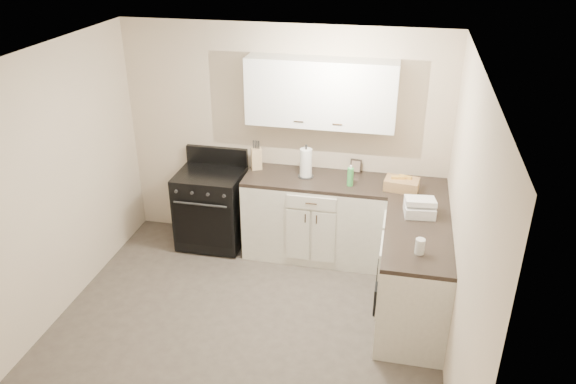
% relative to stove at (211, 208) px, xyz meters
% --- Properties ---
extents(floor, '(3.60, 3.60, 0.00)m').
position_rel_stove_xyz_m(floor, '(0.78, -1.48, -0.46)').
color(floor, '#473F38').
rests_on(floor, ground).
extents(ceiling, '(3.60, 3.60, 0.00)m').
position_rel_stove_xyz_m(ceiling, '(0.78, -1.48, 2.04)').
color(ceiling, white).
rests_on(ceiling, wall_back).
extents(wall_back, '(3.60, 0.00, 3.60)m').
position_rel_stove_xyz_m(wall_back, '(0.78, 0.32, 0.79)').
color(wall_back, beige).
rests_on(wall_back, ground).
extents(wall_right, '(0.00, 3.60, 3.60)m').
position_rel_stove_xyz_m(wall_right, '(2.58, -1.48, 0.79)').
color(wall_right, beige).
rests_on(wall_right, ground).
extents(wall_left, '(0.00, 3.60, 3.60)m').
position_rel_stove_xyz_m(wall_left, '(-1.02, -1.48, 0.79)').
color(wall_left, beige).
rests_on(wall_left, ground).
extents(wall_front, '(3.60, 0.00, 3.60)m').
position_rel_stove_xyz_m(wall_front, '(0.78, -3.28, 0.79)').
color(wall_front, beige).
rests_on(wall_front, ground).
extents(base_cabinets_back, '(1.55, 0.60, 0.90)m').
position_rel_stove_xyz_m(base_cabinets_back, '(1.21, 0.02, -0.01)').
color(base_cabinets_back, silver).
rests_on(base_cabinets_back, floor).
extents(base_cabinets_right, '(0.60, 1.90, 0.90)m').
position_rel_stove_xyz_m(base_cabinets_right, '(2.28, -0.63, -0.01)').
color(base_cabinets_right, silver).
rests_on(base_cabinets_right, floor).
extents(countertop_back, '(1.55, 0.60, 0.04)m').
position_rel_stove_xyz_m(countertop_back, '(1.21, 0.02, 0.46)').
color(countertop_back, black).
rests_on(countertop_back, base_cabinets_back).
extents(countertop_right, '(0.60, 1.90, 0.04)m').
position_rel_stove_xyz_m(countertop_right, '(2.28, -0.63, 0.46)').
color(countertop_right, black).
rests_on(countertop_right, base_cabinets_right).
extents(upper_cabinets, '(1.55, 0.30, 0.70)m').
position_rel_stove_xyz_m(upper_cabinets, '(1.21, 0.18, 1.38)').
color(upper_cabinets, white).
rests_on(upper_cabinets, wall_back).
extents(stove, '(0.72, 0.62, 0.87)m').
position_rel_stove_xyz_m(stove, '(0.00, 0.00, 0.00)').
color(stove, black).
rests_on(stove, floor).
extents(knife_block, '(0.14, 0.13, 0.24)m').
position_rel_stove_xyz_m(knife_block, '(0.51, 0.14, 0.60)').
color(knife_block, '#D6B284').
rests_on(knife_block, countertop_back).
extents(paper_towel, '(0.14, 0.14, 0.32)m').
position_rel_stove_xyz_m(paper_towel, '(1.08, 0.05, 0.64)').
color(paper_towel, white).
rests_on(paper_towel, countertop_back).
extents(soap_bottle, '(0.09, 0.09, 0.20)m').
position_rel_stove_xyz_m(soap_bottle, '(1.58, -0.07, 0.58)').
color(soap_bottle, green).
rests_on(soap_bottle, countertop_back).
extents(picture_frame, '(0.13, 0.05, 0.15)m').
position_rel_stove_xyz_m(picture_frame, '(1.60, 0.27, 0.56)').
color(picture_frame, black).
rests_on(picture_frame, countertop_back).
extents(wicker_basket, '(0.37, 0.27, 0.11)m').
position_rel_stove_xyz_m(wicker_basket, '(2.10, -0.05, 0.54)').
color(wicker_basket, tan).
rests_on(wicker_basket, countertop_right).
extents(countertop_grill, '(0.30, 0.29, 0.10)m').
position_rel_stove_xyz_m(countertop_grill, '(2.28, -0.56, 0.53)').
color(countertop_grill, white).
rests_on(countertop_grill, countertop_right).
extents(glass_jar, '(0.10, 0.10, 0.13)m').
position_rel_stove_xyz_m(glass_jar, '(2.29, -1.26, 0.55)').
color(glass_jar, silver).
rests_on(glass_jar, countertop_right).
extents(oven_mitt_near, '(0.02, 0.15, 0.27)m').
position_rel_stove_xyz_m(oven_mitt_near, '(1.96, -1.30, -0.01)').
color(oven_mitt_near, black).
rests_on(oven_mitt_near, base_cabinets_right).
extents(oven_mitt_far, '(0.02, 0.16, 0.27)m').
position_rel_stove_xyz_m(oven_mitt_far, '(1.96, -0.98, 0.01)').
color(oven_mitt_far, black).
rests_on(oven_mitt_far, base_cabinets_right).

